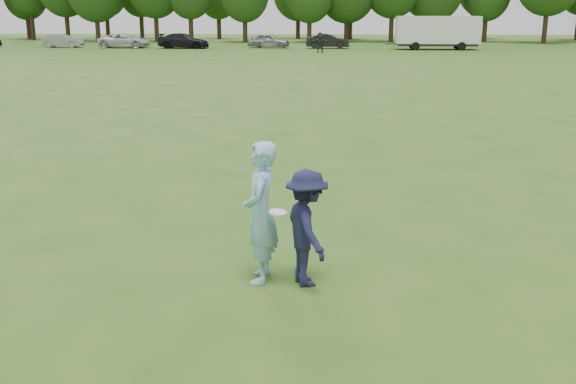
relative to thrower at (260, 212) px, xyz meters
name	(u,v)px	position (x,y,z in m)	size (l,w,h in m)	color
ground	(255,275)	(-0.12, 0.18, -1.05)	(200.00, 200.00, 0.00)	#284F16
thrower	(260,212)	(0.00, 0.00, 0.00)	(0.76, 0.50, 2.09)	#88BAD2
defender	(307,228)	(0.68, -0.10, -0.19)	(1.11, 0.64, 1.71)	#181936
player_far_d	(320,42)	(-0.09, 53.89, -0.13)	(1.70, 0.54, 1.83)	#252525
car_b	(63,41)	(-26.88, 60.40, -0.36)	(1.45, 4.17, 1.37)	gray
car_c	(124,41)	(-20.31, 60.27, -0.32)	(2.41, 5.22, 1.45)	silver
car_d	(184,41)	(-14.04, 59.70, -0.30)	(2.10, 5.16, 1.50)	black
car_e	(269,41)	(-5.47, 61.16, -0.32)	(1.71, 4.24, 1.45)	gray
car_f	(328,41)	(0.57, 60.54, -0.32)	(1.53, 4.38, 1.44)	black
disc_in_play	(278,212)	(0.27, -0.22, 0.07)	(0.30, 0.30, 0.05)	white
cargo_trailer	(437,31)	(11.27, 59.11, 0.73)	(9.00, 2.75, 3.20)	silver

